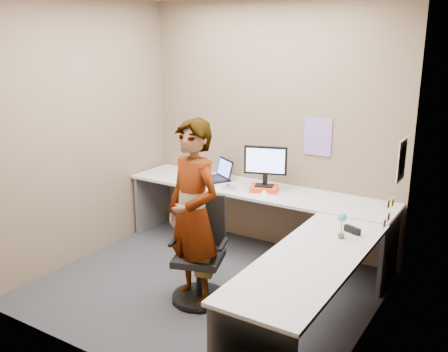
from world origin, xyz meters
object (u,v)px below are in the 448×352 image
Objects in this scene: desk at (266,226)px; office_chair at (201,259)px; person at (193,215)px; monitor at (265,163)px.

desk is 0.69m from office_chair.
monitor is at bearing 105.02° from person.
office_chair is at bearing -111.61° from monitor.
office_chair is (-0.37, -0.55, -0.21)m from desk.
person reaches higher than desk.
person is at bearing -119.64° from desk.
desk is at bearing 78.05° from person.
person is (-0.06, -1.22, -0.21)m from monitor.
person is (-0.37, -0.65, 0.24)m from desk.
office_chair is 0.56× the size of person.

